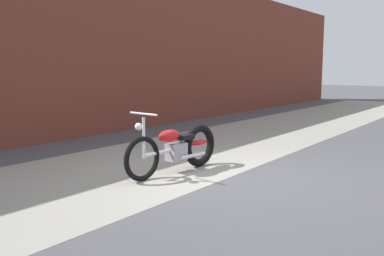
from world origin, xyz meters
TOP-DOWN VIEW (x-y plane):
  - ground_plane at (0.00, 0.00)m, footprint 80.00×80.00m
  - sidewalk_slab at (0.00, 1.75)m, footprint 36.00×3.50m
  - brick_building_wall at (0.00, 5.20)m, footprint 36.00×0.50m
  - motorcycle_red at (-0.08, 0.86)m, footprint 2.01×0.59m

SIDE VIEW (x-z plane):
  - ground_plane at x=0.00m, z-range 0.00..0.00m
  - sidewalk_slab at x=0.00m, z-range 0.00..0.01m
  - motorcycle_red at x=-0.08m, z-range -0.12..0.91m
  - brick_building_wall at x=0.00m, z-range 0.00..4.56m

